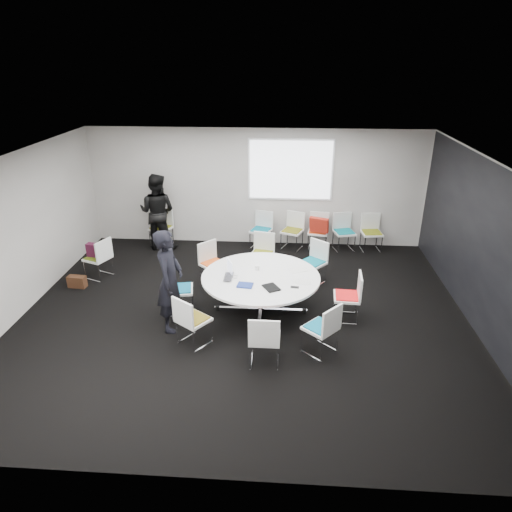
# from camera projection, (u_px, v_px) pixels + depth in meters

# --- Properties ---
(room_shell) EXTENTS (8.08, 7.08, 2.88)m
(room_shell) POSITION_uv_depth(u_px,v_px,m) (248.00, 244.00, 7.70)
(room_shell) COLOR black
(room_shell) RESTS_ON ground
(conference_table) EXTENTS (2.11, 2.11, 0.73)m
(conference_table) POSITION_uv_depth(u_px,v_px,m) (261.00, 286.00, 8.17)
(conference_table) COLOR silver
(conference_table) RESTS_ON ground
(projection_screen) EXTENTS (1.90, 0.03, 1.35)m
(projection_screen) POSITION_uv_depth(u_px,v_px,m) (291.00, 170.00, 10.62)
(projection_screen) COLOR white
(projection_screen) RESTS_ON room_shell
(chair_ring_a) EXTENTS (0.47, 0.49, 0.88)m
(chair_ring_a) POSITION_uv_depth(u_px,v_px,m) (347.00, 305.00, 8.05)
(chair_ring_a) COLOR silver
(chair_ring_a) RESTS_ON ground
(chair_ring_b) EXTENTS (0.64, 0.64, 0.88)m
(chair_ring_b) POSITION_uv_depth(u_px,v_px,m) (313.00, 270.00, 9.34)
(chair_ring_b) COLOR silver
(chair_ring_b) RESTS_ON ground
(chair_ring_c) EXTENTS (0.54, 0.53, 0.88)m
(chair_ring_c) POSITION_uv_depth(u_px,v_px,m) (262.00, 262.00, 9.73)
(chair_ring_c) COLOR silver
(chair_ring_c) RESTS_ON ground
(chair_ring_d) EXTENTS (0.64, 0.64, 0.88)m
(chair_ring_d) POSITION_uv_depth(u_px,v_px,m) (214.00, 272.00, 9.28)
(chair_ring_d) COLOR silver
(chair_ring_d) RESTS_ON ground
(chair_ring_e) EXTENTS (0.53, 0.54, 0.88)m
(chair_ring_e) POSITION_uv_depth(u_px,v_px,m) (180.00, 298.00, 8.29)
(chair_ring_e) COLOR silver
(chair_ring_e) RESTS_ON ground
(chair_ring_f) EXTENTS (0.64, 0.63, 0.88)m
(chair_ring_f) POSITION_uv_depth(u_px,v_px,m) (193.00, 329.00, 7.36)
(chair_ring_f) COLOR silver
(chair_ring_f) RESTS_ON ground
(chair_ring_g) EXTENTS (0.46, 0.45, 0.88)m
(chair_ring_g) POSITION_uv_depth(u_px,v_px,m) (264.00, 348.00, 6.88)
(chair_ring_g) COLOR silver
(chair_ring_g) RESTS_ON ground
(chair_ring_h) EXTENTS (0.64, 0.64, 0.88)m
(chair_ring_h) POSITION_uv_depth(u_px,v_px,m) (320.00, 337.00, 7.14)
(chair_ring_h) COLOR silver
(chair_ring_h) RESTS_ON ground
(chair_back_a) EXTENTS (0.58, 0.57, 0.88)m
(chair_back_a) POSITION_uv_depth(u_px,v_px,m) (261.00, 237.00, 11.03)
(chair_back_a) COLOR silver
(chair_back_a) RESTS_ON ground
(chair_back_b) EXTENTS (0.60, 0.59, 0.88)m
(chair_back_b) POSITION_uv_depth(u_px,v_px,m) (292.00, 238.00, 10.99)
(chair_back_b) COLOR silver
(chair_back_b) RESTS_ON ground
(chair_back_c) EXTENTS (0.52, 0.51, 0.88)m
(chair_back_c) POSITION_uv_depth(u_px,v_px,m) (318.00, 238.00, 10.95)
(chair_back_c) COLOR silver
(chair_back_c) RESTS_ON ground
(chair_back_d) EXTENTS (0.56, 0.55, 0.88)m
(chair_back_d) POSITION_uv_depth(u_px,v_px,m) (344.00, 239.00, 10.92)
(chair_back_d) COLOR silver
(chair_back_d) RESTS_ON ground
(chair_back_e) EXTENTS (0.51, 0.50, 0.88)m
(chair_back_e) POSITION_uv_depth(u_px,v_px,m) (371.00, 240.00, 10.88)
(chair_back_e) COLOR silver
(chair_back_e) RESTS_ON ground
(chair_spare_left) EXTENTS (0.59, 0.59, 0.88)m
(chair_spare_left) POSITION_uv_depth(u_px,v_px,m) (99.00, 266.00, 9.55)
(chair_spare_left) COLOR silver
(chair_spare_left) RESTS_ON ground
(chair_person_back) EXTENTS (0.59, 0.58, 0.88)m
(chair_person_back) POSITION_uv_depth(u_px,v_px,m) (162.00, 234.00, 11.19)
(chair_person_back) COLOR silver
(chair_person_back) RESTS_ON ground
(person_main) EXTENTS (0.46, 0.67, 1.79)m
(person_main) POSITION_uv_depth(u_px,v_px,m) (170.00, 281.00, 7.55)
(person_main) COLOR black
(person_main) RESTS_ON ground
(person_back) EXTENTS (0.99, 0.82, 1.83)m
(person_back) POSITION_uv_depth(u_px,v_px,m) (157.00, 212.00, 10.78)
(person_back) COLOR black
(person_back) RESTS_ON ground
(laptop) EXTENTS (0.23, 0.36, 0.03)m
(laptop) POSITION_uv_depth(u_px,v_px,m) (231.00, 277.00, 8.01)
(laptop) COLOR #333338
(laptop) RESTS_ON conference_table
(laptop_lid) EXTENTS (0.13, 0.28, 0.22)m
(laptop_lid) POSITION_uv_depth(u_px,v_px,m) (230.00, 266.00, 8.16)
(laptop_lid) COLOR silver
(laptop_lid) RESTS_ON conference_table
(notebook_black) EXTENTS (0.34, 0.37, 0.02)m
(notebook_black) POSITION_uv_depth(u_px,v_px,m) (271.00, 288.00, 7.67)
(notebook_black) COLOR black
(notebook_black) RESTS_ON conference_table
(tablet_folio) EXTENTS (0.28, 0.23, 0.03)m
(tablet_folio) POSITION_uv_depth(u_px,v_px,m) (245.00, 285.00, 7.74)
(tablet_folio) COLOR navy
(tablet_folio) RESTS_ON conference_table
(papers_right) EXTENTS (0.36, 0.31, 0.00)m
(papers_right) POSITION_uv_depth(u_px,v_px,m) (298.00, 270.00, 8.31)
(papers_right) COLOR white
(papers_right) RESTS_ON conference_table
(papers_front) EXTENTS (0.34, 0.27, 0.00)m
(papers_front) POSITION_uv_depth(u_px,v_px,m) (302.00, 281.00, 7.89)
(papers_front) COLOR silver
(papers_front) RESTS_ON conference_table
(cup) EXTENTS (0.08, 0.08, 0.09)m
(cup) POSITION_uv_depth(u_px,v_px,m) (257.00, 268.00, 8.29)
(cup) COLOR white
(cup) RESTS_ON conference_table
(phone) EXTENTS (0.15, 0.08, 0.01)m
(phone) POSITION_uv_depth(u_px,v_px,m) (295.00, 287.00, 7.69)
(phone) COLOR black
(phone) RESTS_ON conference_table
(maroon_bag) EXTENTS (0.42, 0.21, 0.28)m
(maroon_bag) POSITION_uv_depth(u_px,v_px,m) (96.00, 250.00, 9.41)
(maroon_bag) COLOR #401126
(maroon_bag) RESTS_ON chair_spare_left
(brown_bag) EXTENTS (0.37, 0.20, 0.24)m
(brown_bag) POSITION_uv_depth(u_px,v_px,m) (77.00, 282.00, 9.22)
(brown_bag) COLOR #3B2113
(brown_bag) RESTS_ON ground
(red_jacket) EXTENTS (0.47, 0.31, 0.36)m
(red_jacket) POSITION_uv_depth(u_px,v_px,m) (319.00, 225.00, 10.58)
(red_jacket) COLOR #AD2315
(red_jacket) RESTS_ON chair_back_c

